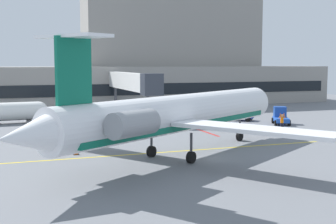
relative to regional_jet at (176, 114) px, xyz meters
The scene contains 10 objects.
ground 4.13m from the regional_jet, ahead, with size 120.00×120.00×0.11m.
terminal_building 48.81m from the regional_jet, 75.43° to the left, with size 76.54×13.09×20.29m.
jet_bridge_west 29.03m from the regional_jet, 81.27° to the left, with size 2.40×21.38×6.25m.
regional_jet is the anchor object (origin of this frame).
baggage_tug 24.54m from the regional_jet, 37.20° to the left, with size 2.93×3.61×2.12m.
pushback_tractor 25.79m from the regional_jet, 50.33° to the left, with size 3.53×3.45×1.79m.
fuel_tank 29.31m from the regional_jet, 113.37° to the left, with size 8.70×2.88×2.63m.
marshaller 19.11m from the regional_jet, 30.85° to the left, with size 0.83×0.34×2.00m.
safety_cone_alpha 13.25m from the regional_jet, 135.33° to the left, with size 0.47×0.47×0.55m.
safety_cone_bravo 8.97m from the regional_jet, 149.39° to the left, with size 0.47×0.47×0.55m.
Camera 1 is at (-14.84, -33.26, 7.48)m, focal length 49.01 mm.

